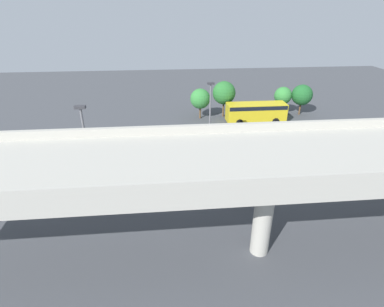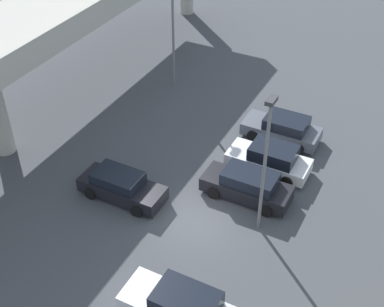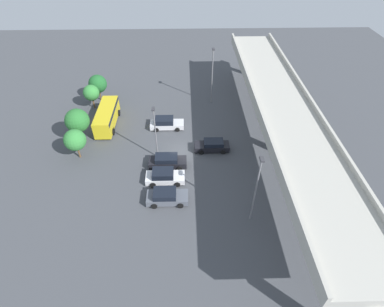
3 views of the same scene
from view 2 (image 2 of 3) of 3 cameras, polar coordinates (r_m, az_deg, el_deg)
ground_plane at (r=26.91m, az=0.50°, el=-7.08°), size 97.37×97.37×0.00m
parked_car_0 at (r=22.54m, az=-1.21°, el=-16.02°), size 2.16×4.84×1.65m
parked_car_1 at (r=27.95m, az=-7.56°, el=-3.46°), size 1.99×4.58×1.49m
parked_car_2 at (r=27.81m, az=5.94°, el=-3.40°), size 2.02×4.66×1.59m
parked_car_3 at (r=29.70m, az=8.32°, el=-0.57°), size 2.14×4.57×1.62m
parked_car_4 at (r=32.22m, az=9.64°, el=2.63°), size 2.17×4.57×1.54m
lamp_post_near_aisle at (r=35.33m, az=-2.06°, el=14.24°), size 0.70×0.35×8.48m
lamp_post_by_overpass at (r=23.92m, az=7.85°, el=-0.32°), size 0.70×0.35×7.37m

